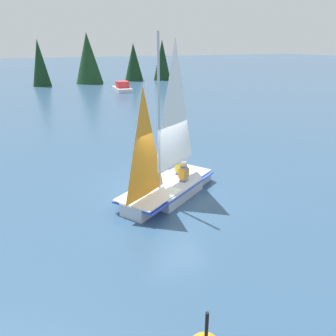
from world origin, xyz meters
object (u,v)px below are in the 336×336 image
sailboat_main (168,177)px  sailor_helm (184,176)px  motorboat_distant (122,88)px  sailor_crew (180,169)px

sailboat_main → sailor_helm: 0.64m
sailboat_main → motorboat_distant: size_ratio=1.33×
sailboat_main → sailor_crew: sailboat_main is taller
sailor_helm → sailor_crew: (0.17, 0.66, 0.00)m
sailboat_main → motorboat_distant: sailboat_main is taller
sailor_helm → motorboat_distant: bearing=-134.7°
sailor_helm → sailor_crew: bearing=-136.3°
sailboat_main → motorboat_distant: 27.77m
sailor_helm → sailor_crew: 0.68m
sailor_crew → motorboat_distant: bearing=-134.6°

